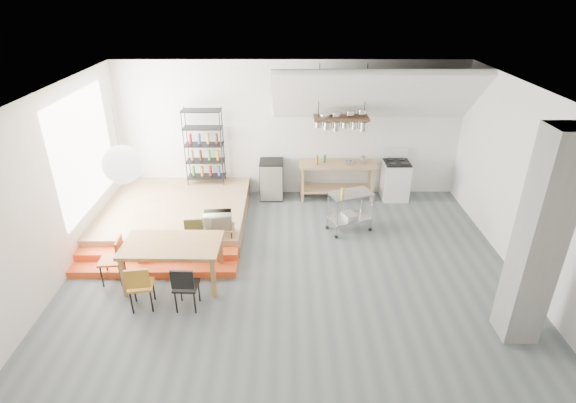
{
  "coord_description": "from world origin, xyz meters",
  "views": [
    {
      "loc": [
        -0.11,
        -6.67,
        4.75
      ],
      "look_at": [
        -0.07,
        0.8,
        1.06
      ],
      "focal_mm": 28.0,
      "sensor_mm": 36.0,
      "label": 1
    }
  ],
  "objects_px": {
    "stove": "(395,180)",
    "mini_fridge": "(272,179)",
    "dining_table": "(172,248)",
    "rolling_cart": "(350,206)"
  },
  "relations": [
    {
      "from": "stove",
      "to": "mini_fridge",
      "type": "xyz_separation_m",
      "value": [
        -2.95,
        0.04,
        -0.01
      ]
    },
    {
      "from": "dining_table",
      "to": "rolling_cart",
      "type": "relative_size",
      "value": 1.71
    },
    {
      "from": "stove",
      "to": "rolling_cart",
      "type": "distance_m",
      "value": 2.03
    },
    {
      "from": "rolling_cart",
      "to": "mini_fridge",
      "type": "xyz_separation_m",
      "value": [
        -1.67,
        1.61,
        -0.09
      ]
    },
    {
      "from": "stove",
      "to": "mini_fridge",
      "type": "relative_size",
      "value": 1.25
    },
    {
      "from": "rolling_cart",
      "to": "stove",
      "type": "bearing_deg",
      "value": 28.98
    },
    {
      "from": "mini_fridge",
      "to": "dining_table",
      "type": "bearing_deg",
      "value": -114.85
    },
    {
      "from": "dining_table",
      "to": "mini_fridge",
      "type": "relative_size",
      "value": 1.78
    },
    {
      "from": "rolling_cart",
      "to": "mini_fridge",
      "type": "bearing_deg",
      "value": 114.45
    },
    {
      "from": "dining_table",
      "to": "stove",
      "type": "bearing_deg",
      "value": 37.85
    }
  ]
}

